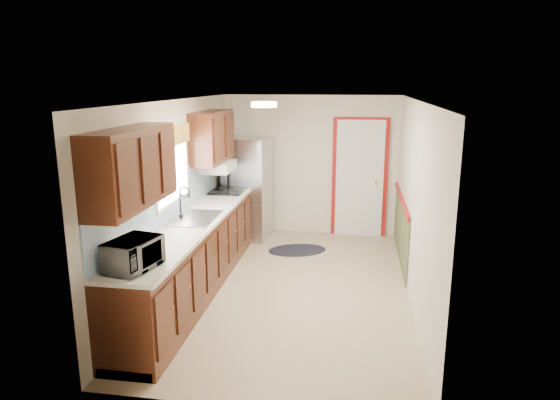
% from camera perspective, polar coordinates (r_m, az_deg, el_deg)
% --- Properties ---
extents(room_shell, '(3.20, 5.20, 2.52)m').
position_cam_1_polar(room_shell, '(6.23, 1.29, 0.21)').
color(room_shell, tan).
rests_on(room_shell, ground).
extents(kitchen_run, '(0.63, 4.00, 2.20)m').
position_cam_1_polar(kitchen_run, '(6.34, -10.25, -3.43)').
color(kitchen_run, '#3D1A0D').
rests_on(kitchen_run, ground).
extents(back_wall_trim, '(1.12, 2.30, 2.08)m').
position_cam_1_polar(back_wall_trim, '(8.41, 10.02, 1.32)').
color(back_wall_trim, maroon).
rests_on(back_wall_trim, ground).
extents(ceiling_fixture, '(0.30, 0.30, 0.06)m').
position_cam_1_polar(ceiling_fixture, '(5.92, -1.84, 10.85)').
color(ceiling_fixture, '#FFD88C').
rests_on(ceiling_fixture, room_shell).
extents(microwave, '(0.39, 0.56, 0.35)m').
position_cam_1_polar(microwave, '(4.77, -16.46, -5.61)').
color(microwave, white).
rests_on(microwave, kitchen_run).
extents(refrigerator, '(0.78, 0.75, 1.71)m').
position_cam_1_polar(refrigerator, '(8.45, -3.74, 1.34)').
color(refrigerator, '#B7B7BC').
rests_on(refrigerator, ground).
extents(rug, '(1.07, 0.87, 0.01)m').
position_cam_1_polar(rug, '(7.98, 1.98, -5.74)').
color(rug, black).
rests_on(rug, ground).
extents(cooktop, '(0.51, 0.61, 0.02)m').
position_cam_1_polar(cooktop, '(7.86, -5.99, 1.06)').
color(cooktop, black).
rests_on(cooktop, kitchen_run).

